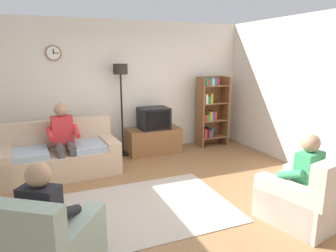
{
  "coord_description": "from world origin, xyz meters",
  "views": [
    {
      "loc": [
        -1.42,
        -3.58,
        2.01
      ],
      "look_at": [
        0.42,
        0.86,
        0.9
      ],
      "focal_mm": 32.69,
      "sensor_mm": 36.0,
      "label": 1
    }
  ],
  "objects": [
    {
      "name": "ground_plane",
      "position": [
        0.0,
        0.0,
        0.0
      ],
      "size": [
        12.0,
        12.0,
        0.0
      ],
      "primitive_type": "plane",
      "color": "#8C603D"
    },
    {
      "name": "back_wall_assembly",
      "position": [
        -0.0,
        2.66,
        1.35
      ],
      "size": [
        6.2,
        0.17,
        2.7
      ],
      "color": "silver",
      "rests_on": "ground_plane"
    },
    {
      "name": "right_wall",
      "position": [
        2.86,
        0.0,
        1.35
      ],
      "size": [
        0.12,
        5.8,
        2.7
      ],
      "primitive_type": "cube",
      "color": "silver",
      "rests_on": "ground_plane"
    },
    {
      "name": "couch",
      "position": [
        -1.22,
        1.73,
        0.31
      ],
      "size": [
        1.95,
        1.0,
        0.9
      ],
      "color": "tan",
      "rests_on": "ground_plane"
    },
    {
      "name": "tv_stand",
      "position": [
        0.67,
        2.25,
        0.26
      ],
      "size": [
        1.1,
        0.56,
        0.53
      ],
      "color": "brown",
      "rests_on": "ground_plane"
    },
    {
      "name": "tv",
      "position": [
        0.67,
        2.23,
        0.75
      ],
      "size": [
        0.6,
        0.49,
        0.44
      ],
      "color": "black",
      "rests_on": "tv_stand"
    },
    {
      "name": "bookshelf",
      "position": [
        2.05,
        2.32,
        0.82
      ],
      "size": [
        0.68,
        0.36,
        1.55
      ],
      "color": "brown",
      "rests_on": "ground_plane"
    },
    {
      "name": "floor_lamp",
      "position": [
        0.03,
        2.35,
        1.45
      ],
      "size": [
        0.28,
        0.28,
        1.85
      ],
      "color": "black",
      "rests_on": "ground_plane"
    },
    {
      "name": "armchair_near_window",
      "position": [
        -1.51,
        -0.88,
        0.29
      ],
      "size": [
        1.16,
        1.18,
        0.9
      ],
      "color": "gray",
      "rests_on": "ground_plane"
    },
    {
      "name": "armchair_near_bookshelf",
      "position": [
        1.44,
        -1.05,
        0.29
      ],
      "size": [
        0.98,
        1.04,
        0.9
      ],
      "color": "#BCAD99",
      "rests_on": "ground_plane"
    },
    {
      "name": "area_rug",
      "position": [
        -0.23,
        0.01,
        0.01
      ],
      "size": [
        2.2,
        1.7,
        0.01
      ],
      "primitive_type": "cube",
      "color": "#AD9E8E",
      "rests_on": "ground_plane"
    },
    {
      "name": "person_on_couch",
      "position": [
        -1.15,
        1.62,
        0.7
      ],
      "size": [
        0.53,
        0.55,
        1.24
      ],
      "color": "red",
      "rests_on": "ground_plane"
    },
    {
      "name": "person_in_left_armchair",
      "position": [
        -1.46,
        -0.81,
        0.6
      ],
      "size": [
        0.61,
        0.64,
        1.12
      ],
      "color": "black",
      "rests_on": "ground_plane"
    },
    {
      "name": "person_in_right_armchair",
      "position": [
        1.42,
        -0.96,
        0.6
      ],
      "size": [
        0.57,
        0.59,
        1.12
      ],
      "color": "#338C59",
      "rests_on": "ground_plane"
    }
  ]
}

